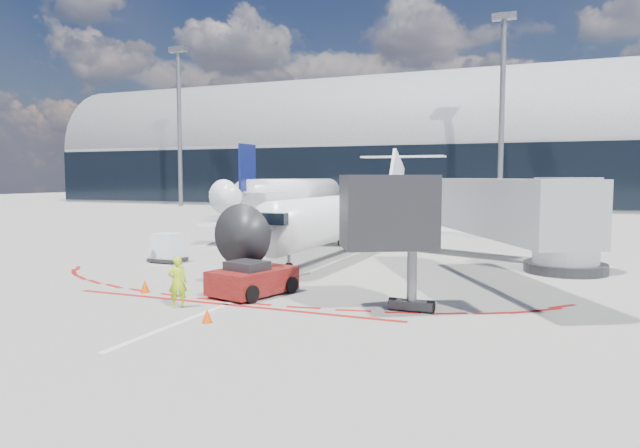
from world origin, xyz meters
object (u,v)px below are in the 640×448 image
at_px(pushback_tug, 252,280).
at_px(uld_container, 168,248).
at_px(ramp_worker, 178,282).
at_px(regional_jet, 356,214).

distance_m(pushback_tug, uld_container, 10.68).
relative_size(ramp_worker, uld_container, 1.07).
height_order(regional_jet, pushback_tug, regional_jet).
bearing_deg(ramp_worker, uld_container, -85.29).
distance_m(regional_jet, pushback_tug, 15.64).
bearing_deg(regional_jet, ramp_worker, -92.08).
distance_m(ramp_worker, uld_container, 11.70).
distance_m(regional_jet, ramp_worker, 18.64).
height_order(ramp_worker, uld_container, ramp_worker).
bearing_deg(regional_jet, pushback_tug, -87.14).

